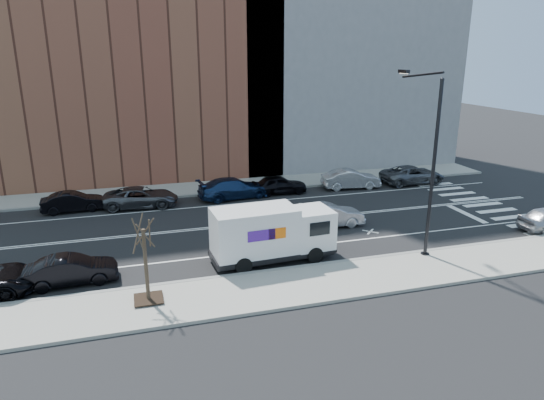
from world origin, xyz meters
TOP-DOWN VIEW (x-y plane):
  - ground at (0.00, 0.00)m, footprint 120.00×120.00m
  - sidewalk_near at (0.00, -8.80)m, footprint 44.00×3.60m
  - sidewalk_far at (0.00, 8.80)m, footprint 44.00×3.60m
  - curb_near at (0.00, -7.00)m, footprint 44.00×0.25m
  - curb_far at (0.00, 7.00)m, footprint 44.00×0.25m
  - crosswalk at (16.00, 0.00)m, footprint 3.00×14.00m
  - road_markings at (0.00, 0.00)m, footprint 40.00×8.60m
  - bldg_brick at (-8.00, 15.60)m, footprint 26.00×10.00m
  - bldg_concrete at (12.00, 15.60)m, footprint 20.00×10.00m
  - streetlight at (7.00, -6.91)m, footprint 0.44×4.02m
  - street_tree at (-7.00, -8.40)m, footprint 1.20×1.20m
  - fedex_van at (-0.76, -5.60)m, footprint 6.36×2.52m
  - far_parked_b at (-11.20, 5.76)m, footprint 4.10×1.68m
  - far_parked_c at (-6.84, 5.49)m, footprint 5.15×2.73m
  - far_parked_d at (-0.33, 5.76)m, footprint 5.38×2.71m
  - far_parked_e at (3.20, 5.93)m, footprint 4.12×1.71m
  - far_parked_f at (8.98, 5.79)m, footprint 4.60×1.97m
  - far_parked_g at (14.40, 5.76)m, footprint 5.18×2.41m
  - driving_sedan at (3.96, -1.74)m, footprint 4.32×1.56m
  - near_parked_rear_a at (-10.26, -5.52)m, footprint 4.11×1.63m

SIDE VIEW (x-z plane):
  - ground at x=0.00m, z-range 0.00..0.00m
  - crosswalk at x=16.00m, z-range 0.00..0.01m
  - road_markings at x=0.00m, z-range 0.00..0.01m
  - sidewalk_near at x=0.00m, z-range 0.00..0.15m
  - sidewalk_far at x=0.00m, z-range 0.00..0.15m
  - curb_near at x=0.00m, z-range 0.00..0.17m
  - curb_far at x=0.00m, z-range 0.00..0.17m
  - far_parked_b at x=-11.20m, z-range 0.00..1.32m
  - near_parked_rear_a at x=-10.26m, z-range 0.00..1.33m
  - far_parked_c at x=-6.84m, z-range 0.00..1.38m
  - far_parked_e at x=3.20m, z-range 0.00..1.40m
  - driving_sedan at x=3.96m, z-range 0.00..1.42m
  - far_parked_g at x=14.40m, z-range 0.00..1.44m
  - far_parked_f at x=8.98m, z-range 0.00..1.47m
  - far_parked_d at x=-0.33m, z-range 0.00..1.50m
  - street_tree at x=-7.00m, z-range -0.42..3.33m
  - fedex_van at x=-0.76m, z-range 0.07..2.93m
  - streetlight at x=7.00m, z-range 0.41..9.75m
  - bldg_brick at x=-8.00m, z-range 0.00..22.00m
  - bldg_concrete at x=12.00m, z-range 0.00..26.00m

